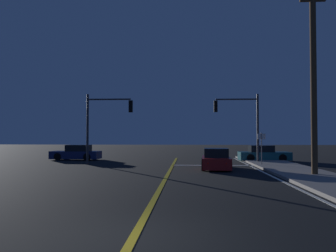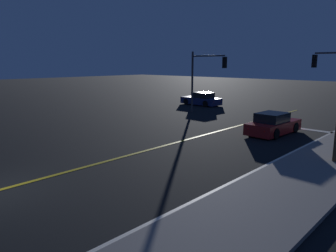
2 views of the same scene
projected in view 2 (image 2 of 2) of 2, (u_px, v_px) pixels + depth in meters
sidewalk_right at (316, 170)px, 13.01m from camera, size 3.20×35.50×0.15m
lane_line_center at (179, 142)px, 17.95m from camera, size 0.20×33.53×0.01m
lane_line_edge_right at (273, 162)px, 14.26m from camera, size 0.16×33.53×0.01m
stop_bar at (291, 127)px, 22.02m from camera, size 5.76×0.50×0.01m
car_side_waiting_red at (273, 125)px, 19.87m from camera, size 1.96×4.22×1.34m
car_lead_oncoming_navy at (201, 99)px, 33.57m from camera, size 4.37×2.02×1.34m
traffic_signal_far_left at (204, 72)px, 27.43m from camera, size 3.55×0.28×5.32m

